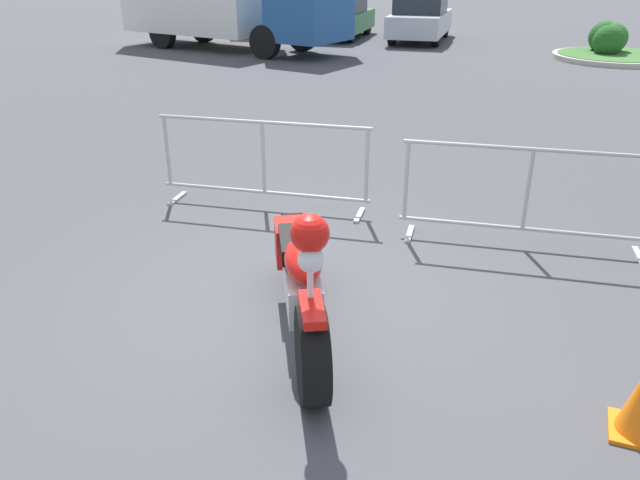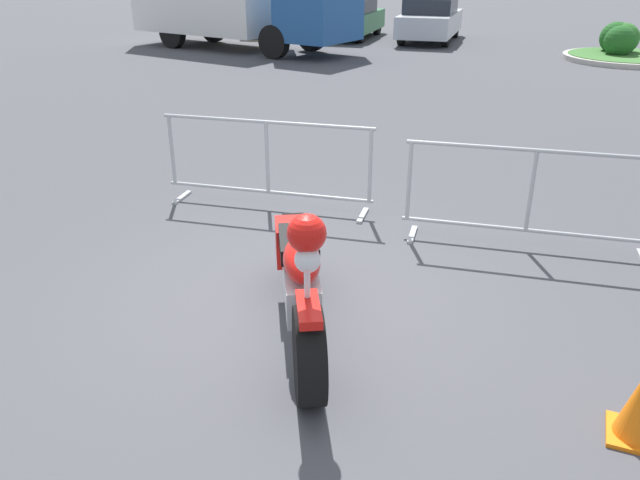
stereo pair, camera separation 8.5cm
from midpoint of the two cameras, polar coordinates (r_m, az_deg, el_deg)
name	(u,v)px [view 2 (the right image)]	position (r m, az deg, el deg)	size (l,w,h in m)	color
ground_plane	(288,302)	(5.53, -2.49, -5.73)	(120.00, 120.00, 0.00)	#424247
motorcycle	(300,277)	(4.87, -1.31, -3.38)	(1.27, 2.14, 1.32)	black
crowd_barrier_near	(267,163)	(7.42, -4.50, 7.03)	(2.54, 0.76, 1.07)	#9EA0A5
crowd_barrier_far	(530,198)	(6.67, 19.02, 3.69)	(2.54, 0.76, 1.07)	#9EA0A5
parked_car_yellow	(283,13)	(25.62, -3.31, 19.99)	(2.15, 4.50, 1.48)	yellow
parked_car_green	(351,18)	(24.18, 2.94, 19.60)	(2.00, 4.19, 1.38)	#236B38
parked_car_silver	(430,19)	(23.52, 10.17, 19.24)	(2.12, 4.44, 1.46)	#B7BABF
planter_island	(623,48)	(21.15, 26.04, 15.53)	(3.51, 3.51, 1.00)	#ADA89E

